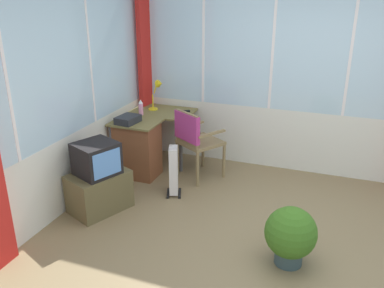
% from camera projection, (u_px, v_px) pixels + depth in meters
% --- Properties ---
extents(ground, '(4.88, 5.70, 0.06)m').
position_uv_depth(ground, '(274.00, 252.00, 4.02)').
color(ground, olive).
extents(north_window_panel, '(3.88, 0.07, 2.74)m').
position_uv_depth(north_window_panel, '(54.00, 91.00, 4.28)').
color(north_window_panel, silver).
rests_on(north_window_panel, ground).
extents(east_window_panel, '(0.07, 4.70, 2.74)m').
position_uv_depth(east_window_panel, '(309.00, 72.00, 5.23)').
color(east_window_panel, silver).
rests_on(east_window_panel, ground).
extents(curtain_corner, '(0.27, 0.11, 2.64)m').
position_uv_depth(curtain_corner, '(145.00, 66.00, 5.86)').
color(curtain_corner, red).
rests_on(curtain_corner, ground).
extents(desk, '(1.11, 0.85, 0.75)m').
position_uv_depth(desk, '(138.00, 146.00, 5.47)').
color(desk, olive).
rests_on(desk, ground).
extents(desk_lamp, '(0.24, 0.20, 0.42)m').
position_uv_depth(desk_lamp, '(158.00, 90.00, 5.78)').
color(desk_lamp, yellow).
rests_on(desk_lamp, desk).
extents(tv_remote, '(0.12, 0.15, 0.02)m').
position_uv_depth(tv_remote, '(185.00, 111.00, 5.71)').
color(tv_remote, black).
rests_on(tv_remote, desk).
extents(spray_bottle, '(0.06, 0.06, 0.22)m').
position_uv_depth(spray_bottle, '(141.00, 107.00, 5.56)').
color(spray_bottle, pink).
rests_on(spray_bottle, desk).
extents(paper_tray, '(0.32, 0.26, 0.09)m').
position_uv_depth(paper_tray, '(128.00, 119.00, 5.26)').
color(paper_tray, '#27292E').
rests_on(paper_tray, desk).
extents(wooden_armchair, '(0.66, 0.66, 0.93)m').
position_uv_depth(wooden_armchair, '(193.00, 136.00, 5.26)').
color(wooden_armchair, olive).
rests_on(wooden_armchair, ground).
extents(tv_on_stand, '(0.76, 0.66, 0.81)m').
position_uv_depth(tv_on_stand, '(99.00, 181.00, 4.60)').
color(tv_on_stand, brown).
rests_on(tv_on_stand, ground).
extents(space_heater, '(0.29, 0.24, 0.62)m').
position_uv_depth(space_heater, '(174.00, 170.00, 4.96)').
color(space_heater, silver).
rests_on(space_heater, ground).
extents(potted_plant, '(0.47, 0.47, 0.56)m').
position_uv_depth(potted_plant, '(291.00, 235.00, 3.71)').
color(potted_plant, '#34484C').
rests_on(potted_plant, ground).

